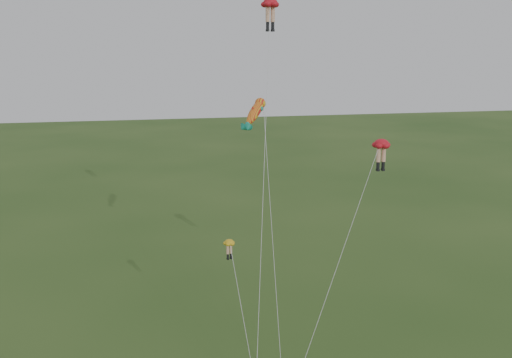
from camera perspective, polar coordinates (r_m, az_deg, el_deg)
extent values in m
ellipsoid|color=red|center=(46.06, 1.44, 17.21)|extent=(1.80, 1.80, 0.74)
cylinder|color=#E7A988|center=(45.89, 1.18, 16.14)|extent=(0.33, 0.33, 1.13)
cylinder|color=black|center=(45.85, 1.17, 15.09)|extent=(0.26, 0.26, 0.56)
cube|color=black|center=(45.84, 1.17, 14.63)|extent=(0.26, 0.36, 0.16)
cylinder|color=#E7A988|center=(46.11, 1.69, 16.12)|extent=(0.33, 0.33, 1.13)
cylinder|color=black|center=(46.07, 1.69, 15.07)|extent=(0.26, 0.26, 0.56)
cube|color=black|center=(46.05, 1.68, 14.62)|extent=(0.26, 0.36, 0.16)
cylinder|color=silver|center=(39.60, 0.78, 0.24)|extent=(4.27, 13.95, 25.06)
ellipsoid|color=red|center=(40.69, 12.45, 3.49)|extent=(1.44, 1.44, 0.67)
cylinder|color=#E7A988|center=(40.72, 12.15, 2.39)|extent=(0.30, 0.30, 1.02)
cylinder|color=black|center=(40.86, 12.10, 1.33)|extent=(0.23, 0.23, 0.51)
cube|color=black|center=(40.92, 12.08, 0.88)|extent=(0.19, 0.31, 0.15)
cylinder|color=#E7A988|center=(40.92, 12.65, 2.41)|extent=(0.30, 0.30, 1.02)
cylinder|color=black|center=(41.06, 12.59, 1.37)|extent=(0.23, 0.23, 0.51)
cube|color=black|center=(41.12, 12.57, 0.92)|extent=(0.19, 0.31, 0.15)
cylinder|color=silver|center=(37.78, 8.20, -8.42)|extent=(8.60, 7.09, 15.10)
ellipsoid|color=gold|center=(38.14, -2.70, -6.33)|extent=(1.08, 1.08, 0.41)
cylinder|color=#E7A988|center=(38.23, -2.85, -7.05)|extent=(0.18, 0.18, 0.62)
cylinder|color=black|center=(38.39, -2.84, -7.71)|extent=(0.14, 0.14, 0.31)
cube|color=black|center=(38.46, -2.84, -7.99)|extent=(0.17, 0.21, 0.09)
cylinder|color=#E7A988|center=(38.36, -2.54, -6.98)|extent=(0.18, 0.18, 0.62)
cylinder|color=black|center=(38.52, -2.53, -7.63)|extent=(0.14, 0.14, 0.31)
cube|color=black|center=(38.59, -2.53, -7.91)|extent=(0.17, 0.21, 0.09)
cylinder|color=silver|center=(37.21, -1.26, -13.88)|extent=(0.79, 5.81, 8.85)
ellipsoid|color=gold|center=(44.41, -0.06, 6.79)|extent=(2.64, 2.81, 2.49)
sphere|color=gold|center=(44.41, -0.06, 6.79)|extent=(1.51, 1.54, 1.26)
cone|color=#14856C|center=(44.41, -0.06, 6.79)|extent=(1.29, 1.33, 1.22)
cone|color=#14856C|center=(44.41, -0.06, 6.79)|extent=(1.29, 1.33, 1.22)
cone|color=#14856C|center=(44.41, -0.06, 6.79)|extent=(0.73, 0.75, 0.68)
cone|color=#14856C|center=(44.41, -0.06, 6.79)|extent=(0.73, 0.75, 0.68)
cone|color=#B41215|center=(44.41, -0.06, 6.79)|extent=(0.76, 0.78, 0.66)
cylinder|color=silver|center=(40.74, 1.18, -5.65)|extent=(0.70, 11.19, 16.51)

